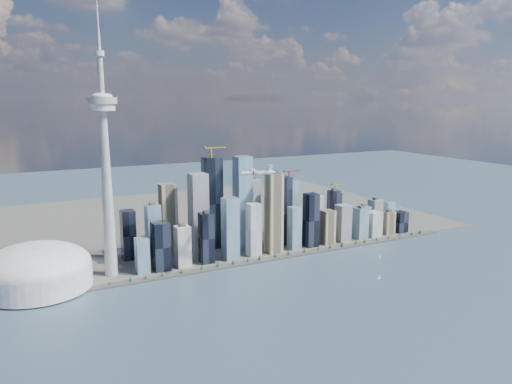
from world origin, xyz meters
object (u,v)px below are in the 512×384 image
airplane (257,172)px  needle_tower (106,162)px  sailboat_west (379,277)px  sailboat_east (380,256)px  dome_stadium (37,269)px

airplane → needle_tower: bearing=168.0°
sailboat_west → sailboat_east: (93.87, 104.52, -0.16)m
dome_stadium → airplane: bearing=-15.2°
dome_stadium → sailboat_east: dome_stadium is taller
needle_tower → airplane: size_ratio=7.21×
airplane → sailboat_east: (297.17, -40.53, -209.52)m
sailboat_west → sailboat_east: bearing=53.0°
sailboat_west → airplane: bearing=149.5°
needle_tower → sailboat_east: 637.44m
sailboat_east → needle_tower: bearing=144.8°
dome_stadium → sailboat_west: size_ratio=19.25×
airplane → sailboat_east: bearing=4.3°
needle_tower → airplane: bearing=-24.1°
needle_tower → sailboat_east: bearing=-15.9°
needle_tower → sailboat_west: 594.07m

